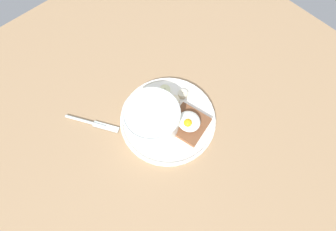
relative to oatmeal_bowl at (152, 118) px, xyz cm
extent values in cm
cube|color=#A27F5A|center=(-1.61, -3.93, -5.55)|extent=(120.00, 120.00, 2.00)
cylinder|color=white|center=(-1.61, -3.93, -4.05)|extent=(25.18, 25.18, 1.00)
torus|color=white|center=(-1.61, -3.93, -3.25)|extent=(24.98, 24.98, 0.60)
cylinder|color=white|center=(0.00, 0.00, -0.16)|extent=(13.97, 13.97, 6.78)
torus|color=white|center=(0.00, 0.00, 3.23)|extent=(14.17, 14.17, 0.60)
cylinder|color=#D2B28B|center=(0.00, 0.00, -0.60)|extent=(12.57, 12.57, 5.49)
ellipsoid|color=#D2B28B|center=(0.00, 0.00, 1.94)|extent=(11.94, 11.94, 1.20)
ellipsoid|color=#94663F|center=(-0.32, 0.69, 2.30)|extent=(1.68, 1.96, 0.71)
ellipsoid|color=tan|center=(-0.17, 0.58, 2.26)|extent=(1.74, 1.57, 0.63)
ellipsoid|color=tan|center=(1.12, 0.26, 2.30)|extent=(1.92, 1.53, 0.72)
ellipsoid|color=#A47E57|center=(-1.67, -0.83, 2.26)|extent=(1.42, 1.72, 0.63)
ellipsoid|color=#D3B18A|center=(2.10, 3.30, 2.26)|extent=(1.68, 1.78, 0.64)
cube|color=brown|center=(-6.61, -6.46, -2.12)|extent=(10.75, 10.75, 0.30)
cube|color=#9C5E3A|center=(-6.61, -6.46, -2.78)|extent=(10.54, 10.54, 1.53)
ellipsoid|color=white|center=(-6.61, -6.46, -0.79)|extent=(5.95, 5.58, 2.47)
sphere|color=yellow|center=(-6.94, -5.68, -0.09)|extent=(2.25, 2.25, 2.25)
cylinder|color=#F7E4BA|center=(0.89, -8.68, -2.87)|extent=(3.50, 3.49, 1.36)
cylinder|color=#C0B291|center=(0.89, -8.68, -2.19)|extent=(0.63, 0.63, 0.12)
cylinder|color=beige|center=(5.06, -8.88, -2.78)|extent=(3.96, 4.02, 1.75)
cylinder|color=#B3B488|center=(5.06, -8.88, -2.13)|extent=(0.70, 0.71, 0.20)
cylinder|color=beige|center=(0.85, -11.67, -2.88)|extent=(3.78, 3.76, 1.51)
cylinder|color=#B8AE94|center=(0.85, -11.67, -2.30)|extent=(0.67, 0.67, 0.19)
cylinder|color=silver|center=(12.75, 12.40, -4.15)|extent=(10.20, 6.65, 0.80)
cube|color=silver|center=(7.86, 9.42, -4.15)|extent=(6.81, 5.01, 0.30)
camera|label=1|loc=(-22.18, 15.02, 59.25)|focal=28.00mm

